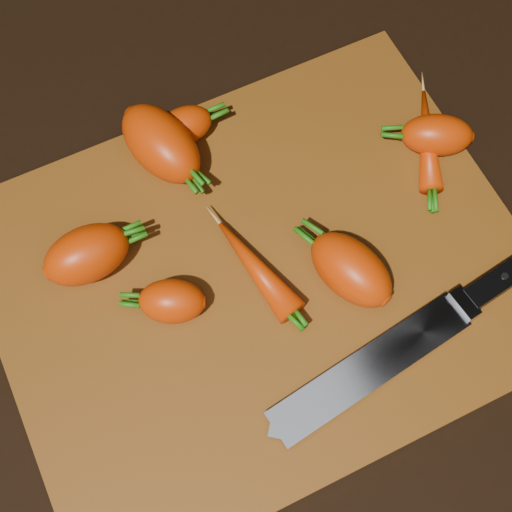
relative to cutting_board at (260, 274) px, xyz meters
name	(u,v)px	position (x,y,z in m)	size (l,w,h in m)	color
ground	(260,278)	(0.00, 0.00, -0.01)	(2.00, 2.00, 0.01)	black
cutting_board	(260,274)	(0.00, 0.00, 0.00)	(0.50, 0.40, 0.01)	brown
carrot_0	(87,255)	(-0.14, 0.08, 0.03)	(0.08, 0.05, 0.05)	#E53C07
carrot_1	(172,301)	(-0.09, 0.00, 0.03)	(0.06, 0.04, 0.04)	#E53C07
carrot_2	(161,144)	(-0.03, 0.15, 0.04)	(0.10, 0.06, 0.06)	#E53C07
carrot_3	(351,270)	(0.07, -0.04, 0.03)	(0.09, 0.05, 0.05)	#E53C07
carrot_4	(184,126)	(0.00, 0.17, 0.03)	(0.06, 0.04, 0.04)	#E53C07
carrot_5	(437,135)	(0.22, 0.05, 0.03)	(0.07, 0.04, 0.04)	#E53C07
carrot_6	(427,139)	(0.21, 0.05, 0.02)	(0.12, 0.02, 0.02)	#E53C07
carrot_7	(256,267)	(0.00, 0.00, 0.02)	(0.11, 0.03, 0.03)	#E53C07
knife	(388,356)	(0.07, -0.13, 0.01)	(0.33, 0.07, 0.02)	gray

